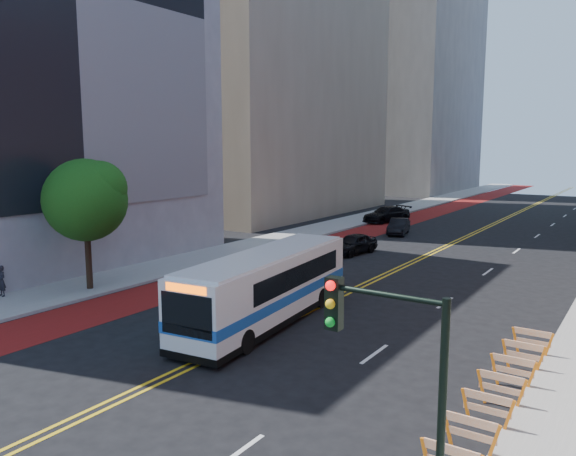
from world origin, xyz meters
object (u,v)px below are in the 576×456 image
(car_a, at_px, (353,244))
(car_c, at_px, (387,214))
(transit_bus, at_px, (269,286))
(pedestrian, at_px, (1,281))
(street_tree, at_px, (87,197))
(traffic_signal, at_px, (391,373))
(car_b, at_px, (399,226))

(car_a, bearing_deg, car_c, 114.27)
(transit_bus, xyz_separation_m, pedestrian, (-13.01, -4.35, -0.68))
(car_c, bearing_deg, pedestrian, -77.27)
(street_tree, relative_size, traffic_signal, 1.32)
(street_tree, relative_size, transit_bus, 0.59)
(car_a, distance_m, car_c, 16.93)
(car_a, height_order, car_b, car_a)
(car_b, bearing_deg, car_a, -99.13)
(transit_bus, height_order, car_c, transit_bus)
(car_a, bearing_deg, car_b, 102.63)
(street_tree, distance_m, car_c, 33.18)
(car_b, height_order, pedestrian, pedestrian)
(transit_bus, bearing_deg, pedestrian, -167.51)
(transit_bus, bearing_deg, traffic_signal, -52.32)
(transit_bus, distance_m, car_b, 25.98)
(transit_bus, relative_size, pedestrian, 7.38)
(street_tree, xyz_separation_m, pedestrian, (-2.36, -3.42, -4.00))
(car_a, relative_size, car_c, 0.78)
(traffic_signal, distance_m, car_a, 29.75)
(street_tree, distance_m, pedestrian, 5.76)
(pedestrian, bearing_deg, car_c, 83.17)
(transit_bus, xyz_separation_m, car_a, (-3.91, 15.65, -0.88))
(transit_bus, height_order, car_b, transit_bus)
(traffic_signal, xyz_separation_m, car_c, (-18.55, 42.41, -2.95))
(transit_bus, bearing_deg, car_b, 94.33)
(traffic_signal, height_order, pedestrian, traffic_signal)
(traffic_signal, height_order, car_b, traffic_signal)
(car_c, bearing_deg, traffic_signal, -46.64)
(pedestrian, bearing_deg, car_a, 65.69)
(car_b, relative_size, pedestrian, 2.65)
(street_tree, height_order, car_a, street_tree)
(car_a, bearing_deg, transit_bus, -67.64)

